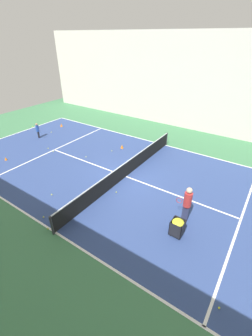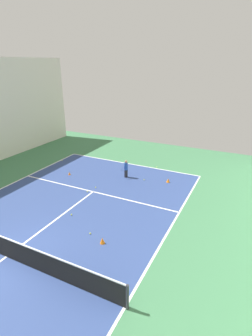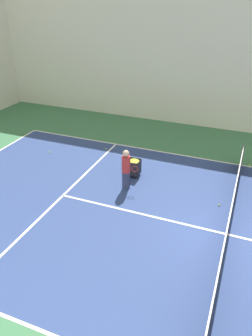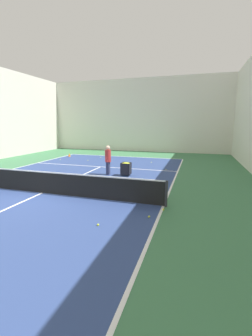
# 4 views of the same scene
# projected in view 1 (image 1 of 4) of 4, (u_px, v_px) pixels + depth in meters

# --- Properties ---
(ground_plane) EXTENTS (36.19, 36.19, 0.00)m
(ground_plane) POSITION_uv_depth(u_px,v_px,m) (126.00, 177.00, 13.51)
(ground_plane) COLOR #3D754C
(court_playing_area) EXTENTS (10.79, 23.45, 0.00)m
(court_playing_area) POSITION_uv_depth(u_px,v_px,m) (126.00, 177.00, 13.51)
(court_playing_area) COLOR navy
(court_playing_area) RESTS_ON ground
(line_baseline_near) EXTENTS (10.79, 0.10, 0.00)m
(line_baseline_near) POSITION_uv_depth(u_px,v_px,m) (13.00, 134.00, 19.20)
(line_baseline_near) COLOR white
(line_baseline_near) RESTS_ON ground
(line_sideline_left) EXTENTS (0.10, 23.45, 0.00)m
(line_sideline_left) POSITION_uv_depth(u_px,v_px,m) (165.00, 145.00, 17.33)
(line_sideline_left) COLOR white
(line_sideline_left) RESTS_ON ground
(line_sideline_right) EXTENTS (0.10, 23.45, 0.00)m
(line_sideline_right) POSITION_uv_depth(u_px,v_px,m) (56.00, 232.00, 9.68)
(line_sideline_right) COLOR white
(line_sideline_right) RESTS_ON ground
(line_service_near) EXTENTS (10.79, 0.10, 0.00)m
(line_service_near) POSITION_uv_depth(u_px,v_px,m) (54.00, 150.00, 16.64)
(line_service_near) COLOR white
(line_service_near) RESTS_ON ground
(line_service_far) EXTENTS (10.79, 0.10, 0.00)m
(line_service_far) POSITION_uv_depth(u_px,v_px,m) (241.00, 219.00, 10.38)
(line_service_far) COLOR white
(line_service_far) RESTS_ON ground
(line_centre_service) EXTENTS (0.10, 12.90, 0.00)m
(line_centre_service) POSITION_uv_depth(u_px,v_px,m) (126.00, 176.00, 13.51)
(line_centre_service) COLOR white
(line_centre_service) RESTS_ON ground
(hall_enclosure_left) EXTENTS (0.15, 32.49, 7.75)m
(hall_enclosure_left) POSITION_uv_depth(u_px,v_px,m) (193.00, 84.00, 18.51)
(hall_enclosure_left) COLOR silver
(hall_enclosure_left) RESTS_ON ground
(tennis_net) EXTENTS (11.09, 0.10, 1.00)m
(tennis_net) POSITION_uv_depth(u_px,v_px,m) (126.00, 169.00, 13.25)
(tennis_net) COLOR #2D2D33
(tennis_net) RESTS_ON ground
(player_near_baseline) EXTENTS (0.32, 0.60, 1.24)m
(player_near_baseline) POSITION_uv_depth(u_px,v_px,m) (38.00, 130.00, 18.26)
(player_near_baseline) COLOR black
(player_near_baseline) RESTS_ON ground
(coach_at_net) EXTENTS (0.36, 0.68, 1.77)m
(coach_at_net) POSITION_uv_depth(u_px,v_px,m) (187.00, 202.00, 9.88)
(coach_at_net) COLOR #2D3351
(coach_at_net) RESTS_ON ground
(ball_cart) EXTENTS (0.54, 0.53, 0.80)m
(ball_cart) POSITION_uv_depth(u_px,v_px,m) (178.00, 225.00, 9.29)
(ball_cart) COLOR black
(ball_cart) RESTS_ON ground
(training_cone_0) EXTENTS (0.22, 0.22, 0.28)m
(training_cone_0) POSITION_uv_depth(u_px,v_px,m) (122.00, 146.00, 16.81)
(training_cone_0) COLOR orange
(training_cone_0) RESTS_ON ground
(training_cone_1) EXTENTS (0.17, 0.17, 0.22)m
(training_cone_1) POSITION_uv_depth(u_px,v_px,m) (6.00, 159.00, 15.22)
(training_cone_1) COLOR orange
(training_cone_1) RESTS_ON ground
(training_cone_3) EXTENTS (0.23, 0.23, 0.26)m
(training_cone_3) POSITION_uv_depth(u_px,v_px,m) (61.00, 125.00, 20.82)
(training_cone_3) COLOR orange
(training_cone_3) RESTS_ON ground
(tennis_ball_1) EXTENTS (0.07, 0.07, 0.07)m
(tennis_ball_1) POSITION_uv_depth(u_px,v_px,m) (44.00, 217.00, 10.45)
(tennis_ball_1) COLOR yellow
(tennis_ball_1) RESTS_ON ground
(tennis_ball_4) EXTENTS (0.07, 0.07, 0.07)m
(tennis_ball_4) POSITION_uv_depth(u_px,v_px,m) (51.00, 132.00, 19.58)
(tennis_ball_4) COLOR yellow
(tennis_ball_4) RESTS_ON ground
(tennis_ball_5) EXTENTS (0.07, 0.07, 0.07)m
(tennis_ball_5) POSITION_uv_depth(u_px,v_px,m) (33.00, 126.00, 20.79)
(tennis_ball_5) COLOR yellow
(tennis_ball_5) RESTS_ON ground
(tennis_ball_6) EXTENTS (0.07, 0.07, 0.07)m
(tennis_ball_6) POSITION_uv_depth(u_px,v_px,m) (219.00, 308.00, 6.98)
(tennis_ball_6) COLOR yellow
(tennis_ball_6) RESTS_ON ground
(tennis_ball_8) EXTENTS (0.07, 0.07, 0.07)m
(tennis_ball_8) POSITION_uv_depth(u_px,v_px,m) (48.00, 148.00, 16.77)
(tennis_ball_8) COLOR yellow
(tennis_ball_8) RESTS_ON ground
(tennis_ball_9) EXTENTS (0.07, 0.07, 0.07)m
(tennis_ball_9) POSITION_uv_depth(u_px,v_px,m) (53.00, 152.00, 16.32)
(tennis_ball_9) COLOR yellow
(tennis_ball_9) RESTS_ON ground
(tennis_ball_10) EXTENTS (0.07, 0.07, 0.07)m
(tennis_ball_10) POSITION_uv_depth(u_px,v_px,m) (52.00, 195.00, 11.92)
(tennis_ball_10) COLOR yellow
(tennis_ball_10) RESTS_ON ground
(tennis_ball_12) EXTENTS (0.07, 0.07, 0.07)m
(tennis_ball_12) POSITION_uv_depth(u_px,v_px,m) (112.00, 151.00, 16.42)
(tennis_ball_12) COLOR yellow
(tennis_ball_12) RESTS_ON ground
(tennis_ball_13) EXTENTS (0.07, 0.07, 0.07)m
(tennis_ball_13) POSITION_uv_depth(u_px,v_px,m) (86.00, 157.00, 15.61)
(tennis_ball_13) COLOR yellow
(tennis_ball_13) RESTS_ON ground
(tennis_ball_14) EXTENTS (0.07, 0.07, 0.07)m
(tennis_ball_14) POSITION_uv_depth(u_px,v_px,m) (116.00, 192.00, 12.11)
(tennis_ball_14) COLOR yellow
(tennis_ball_14) RESTS_ON ground
(tennis_ball_15) EXTENTS (0.07, 0.07, 0.07)m
(tennis_ball_15) POSITION_uv_depth(u_px,v_px,m) (48.00, 229.00, 9.83)
(tennis_ball_15) COLOR yellow
(tennis_ball_15) RESTS_ON ground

